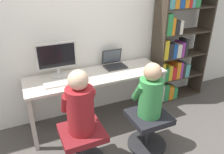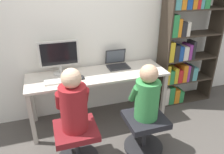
# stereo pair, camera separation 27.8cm
# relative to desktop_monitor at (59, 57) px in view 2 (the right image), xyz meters

# --- Properties ---
(ground_plane) EXTENTS (14.00, 14.00, 0.00)m
(ground_plane) POSITION_rel_desktop_monitor_xyz_m (0.47, -0.45, -0.97)
(ground_plane) COLOR #4C4742
(wall_back) EXTENTS (10.00, 0.05, 2.60)m
(wall_back) POSITION_rel_desktop_monitor_xyz_m (0.47, 0.19, 0.33)
(wall_back) COLOR white
(wall_back) RESTS_ON ground_plane
(desk) EXTENTS (1.87, 0.58, 0.74)m
(desk) POSITION_rel_desktop_monitor_xyz_m (0.47, -0.16, -0.32)
(desk) COLOR beige
(desk) RESTS_ON ground_plane
(desktop_monitor) EXTENTS (0.51, 0.20, 0.45)m
(desktop_monitor) POSITION_rel_desktop_monitor_xyz_m (0.00, 0.00, 0.00)
(desktop_monitor) COLOR beige
(desktop_monitor) RESTS_ON desk
(laptop) EXTENTS (0.30, 0.26, 0.23)m
(laptop) POSITION_rel_desktop_monitor_xyz_m (0.80, -0.00, -0.19)
(laptop) COLOR #2D2D30
(laptop) RESTS_ON desk
(keyboard) EXTENTS (0.41, 0.16, 0.03)m
(keyboard) POSITION_rel_desktop_monitor_xyz_m (-0.03, -0.26, -0.22)
(keyboard) COLOR silver
(keyboard) RESTS_ON desk
(computer_mouse_by_keyboard) EXTENTS (0.06, 0.11, 0.04)m
(computer_mouse_by_keyboard) POSITION_rel_desktop_monitor_xyz_m (0.24, -0.25, -0.22)
(computer_mouse_by_keyboard) COLOR black
(computer_mouse_by_keyboard) RESTS_ON desk
(office_chair_left) EXTENTS (0.48, 0.48, 0.46)m
(office_chair_left) POSITION_rel_desktop_monitor_xyz_m (0.04, -0.85, -0.70)
(office_chair_left) COLOR #262628
(office_chair_left) RESTS_ON ground_plane
(office_chair_right) EXTENTS (0.48, 0.48, 0.46)m
(office_chair_right) POSITION_rel_desktop_monitor_xyz_m (0.84, -0.90, -0.70)
(office_chair_right) COLOR #262628
(office_chair_right) RESTS_ON ground_plane
(person_at_monitor) EXTENTS (0.34, 0.31, 0.69)m
(person_at_monitor) POSITION_rel_desktop_monitor_xyz_m (0.04, -0.85, -0.21)
(person_at_monitor) COLOR maroon
(person_at_monitor) RESTS_ON office_chair_left
(person_at_laptop) EXTENTS (0.33, 0.30, 0.64)m
(person_at_laptop) POSITION_rel_desktop_monitor_xyz_m (0.84, -0.89, -0.22)
(person_at_laptop) COLOR #388C47
(person_at_laptop) RESTS_ON office_chair_right
(bookshelf) EXTENTS (0.91, 0.31, 1.88)m
(bookshelf) POSITION_rel_desktop_monitor_xyz_m (1.83, -0.05, -0.06)
(bookshelf) COLOR #382D23
(bookshelf) RESTS_ON ground_plane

